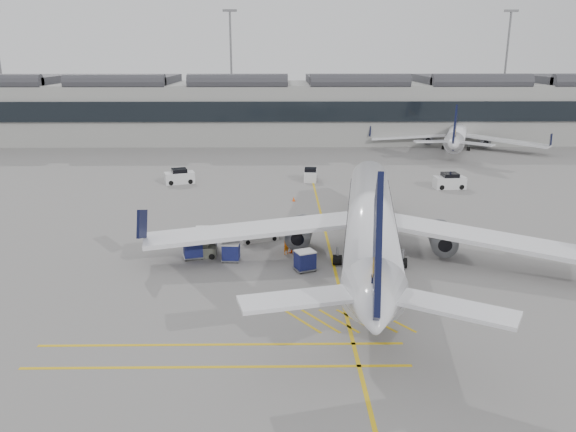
{
  "coord_description": "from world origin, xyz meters",
  "views": [
    {
      "loc": [
        5.63,
        -40.27,
        17.01
      ],
      "look_at": [
        6.23,
        3.82,
        4.0
      ],
      "focal_mm": 35.0,
      "sensor_mm": 36.0,
      "label": 1
    }
  ],
  "objects_px": {
    "airliner_main": "(371,221)",
    "ramp_agent_a": "(286,246)",
    "pushback_tug": "(203,251)",
    "belt_loader": "(257,235)",
    "ramp_agent_b": "(291,242)",
    "baggage_cart_a": "(305,260)"
  },
  "relations": [
    {
      "from": "ramp_agent_a",
      "to": "ramp_agent_b",
      "type": "distance_m",
      "value": 0.62
    },
    {
      "from": "belt_loader",
      "to": "ramp_agent_a",
      "type": "relative_size",
      "value": 2.87
    },
    {
      "from": "ramp_agent_a",
      "to": "baggage_cart_a",
      "type": "bearing_deg",
      "value": -107.48
    },
    {
      "from": "belt_loader",
      "to": "baggage_cart_a",
      "type": "height_order",
      "value": "belt_loader"
    },
    {
      "from": "belt_loader",
      "to": "ramp_agent_a",
      "type": "height_order",
      "value": "belt_loader"
    },
    {
      "from": "ramp_agent_b",
      "to": "belt_loader",
      "type": "bearing_deg",
      "value": -83.16
    },
    {
      "from": "belt_loader",
      "to": "baggage_cart_a",
      "type": "xyz_separation_m",
      "value": [
        4.11,
        -7.48,
        0.37
      ]
    },
    {
      "from": "baggage_cart_a",
      "to": "pushback_tug",
      "type": "relative_size",
      "value": 0.84
    },
    {
      "from": "airliner_main",
      "to": "ramp_agent_b",
      "type": "distance_m",
      "value": 7.19
    },
    {
      "from": "pushback_tug",
      "to": "ramp_agent_a",
      "type": "bearing_deg",
      "value": 3.29
    },
    {
      "from": "airliner_main",
      "to": "ramp_agent_b",
      "type": "xyz_separation_m",
      "value": [
        -6.66,
        1.45,
        -2.28
      ]
    },
    {
      "from": "baggage_cart_a",
      "to": "ramp_agent_b",
      "type": "height_order",
      "value": "ramp_agent_b"
    },
    {
      "from": "baggage_cart_a",
      "to": "pushback_tug",
      "type": "xyz_separation_m",
      "value": [
        -8.64,
        3.23,
        -0.32
      ]
    },
    {
      "from": "airliner_main",
      "to": "ramp_agent_a",
      "type": "height_order",
      "value": "airliner_main"
    },
    {
      "from": "belt_loader",
      "to": "ramp_agent_b",
      "type": "xyz_separation_m",
      "value": [
        3.08,
        -3.25,
        0.47
      ]
    },
    {
      "from": "baggage_cart_a",
      "to": "pushback_tug",
      "type": "bearing_deg",
      "value": 136.19
    },
    {
      "from": "baggage_cart_a",
      "to": "ramp_agent_b",
      "type": "distance_m",
      "value": 4.35
    },
    {
      "from": "airliner_main",
      "to": "belt_loader",
      "type": "height_order",
      "value": "airliner_main"
    },
    {
      "from": "ramp_agent_a",
      "to": "ramp_agent_b",
      "type": "xyz_separation_m",
      "value": [
        0.42,
        0.41,
        0.21
      ]
    },
    {
      "from": "belt_loader",
      "to": "ramp_agent_b",
      "type": "distance_m",
      "value": 4.5
    },
    {
      "from": "pushback_tug",
      "to": "ramp_agent_b",
      "type": "bearing_deg",
      "value": 6.05
    },
    {
      "from": "baggage_cart_a",
      "to": "ramp_agent_b",
      "type": "bearing_deg",
      "value": 80.41
    }
  ]
}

